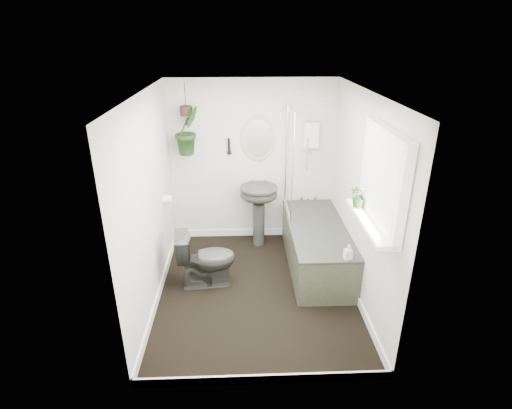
{
  "coord_description": "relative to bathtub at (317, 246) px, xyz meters",
  "views": [
    {
      "loc": [
        -0.17,
        -3.97,
        2.86
      ],
      "look_at": [
        0.0,
        0.15,
        1.05
      ],
      "focal_mm": 28.0,
      "sensor_mm": 36.0,
      "label": 1
    }
  ],
  "objects": [
    {
      "name": "wall_back",
      "position": [
        -0.8,
        0.91,
        0.86
      ],
      "size": [
        2.3,
        0.02,
        2.3
      ],
      "primitive_type": "cube",
      "color": "white",
      "rests_on": "ground"
    },
    {
      "name": "toilet_roll_holder",
      "position": [
        -1.9,
        0.2,
        0.61
      ],
      "size": [
        0.11,
        0.11,
        0.11
      ],
      "primitive_type": "cylinder",
      "rotation": [
        0.0,
        1.57,
        0.0
      ],
      "color": "white",
      "rests_on": "wall_left"
    },
    {
      "name": "wall_sconce",
      "position": [
        -1.12,
        0.86,
        1.11
      ],
      "size": [
        0.04,
        0.04,
        0.22
      ],
      "primitive_type": "cylinder",
      "color": "black",
      "rests_on": "wall_back"
    },
    {
      "name": "hanging_pot",
      "position": [
        -1.66,
        0.75,
        1.61
      ],
      "size": [
        0.16,
        0.16,
        0.12
      ],
      "primitive_type": "cylinder",
      "color": "black",
      "rests_on": "ceiling"
    },
    {
      "name": "window_sill",
      "position": [
        0.22,
        -1.2,
        0.94
      ],
      "size": [
        0.18,
        1.0,
        0.04
      ],
      "primitive_type": "cube",
      "color": "white",
      "rests_on": "wall_right"
    },
    {
      "name": "window_blinds",
      "position": [
        0.24,
        -1.2,
        1.36
      ],
      "size": [
        0.01,
        0.86,
        0.76
      ],
      "primitive_type": "cube",
      "color": "white",
      "rests_on": "wall_right"
    },
    {
      "name": "bath_screen",
      "position": [
        -0.33,
        0.49,
        0.99
      ],
      "size": [
        0.04,
        0.72,
        1.4
      ],
      "primitive_type": null,
      "color": "silver",
      "rests_on": "bathtub"
    },
    {
      "name": "soap_bottle",
      "position": [
        0.18,
        -0.79,
        0.38
      ],
      "size": [
        0.09,
        0.09,
        0.17
      ],
      "primitive_type": "imported",
      "rotation": [
        0.0,
        0.0,
        0.2
      ],
      "color": "#373232",
      "rests_on": "bathtub"
    },
    {
      "name": "floor",
      "position": [
        -0.8,
        -0.5,
        -0.3
      ],
      "size": [
        2.3,
        2.8,
        0.02
      ],
      "primitive_type": "cube",
      "color": "black",
      "rests_on": "ground"
    },
    {
      "name": "oval_mirror",
      "position": [
        -0.72,
        0.87,
        1.21
      ],
      "size": [
        0.46,
        0.03,
        0.62
      ],
      "primitive_type": "ellipsoid",
      "color": "tan",
      "rests_on": "wall_back"
    },
    {
      "name": "wall_left",
      "position": [
        -1.96,
        -0.5,
        0.86
      ],
      "size": [
        0.02,
        2.8,
        2.3
      ],
      "primitive_type": "cube",
      "color": "white",
      "rests_on": "ground"
    },
    {
      "name": "bathtub",
      "position": [
        0.0,
        0.0,
        0.0
      ],
      "size": [
        0.72,
        1.72,
        0.58
      ],
      "primitive_type": null,
      "color": "#2D2F2A",
      "rests_on": "floor"
    },
    {
      "name": "hanging_plant",
      "position": [
        -1.66,
        0.75,
        1.36
      ],
      "size": [
        0.45,
        0.44,
        0.64
      ],
      "primitive_type": "imported",
      "rotation": [
        0.0,
        0.0,
        0.75
      ],
      "color": "black",
      "rests_on": "ceiling"
    },
    {
      "name": "wall_right",
      "position": [
        0.36,
        -0.5,
        0.86
      ],
      "size": [
        0.02,
        2.8,
        2.3
      ],
      "primitive_type": "cube",
      "color": "white",
      "rests_on": "ground"
    },
    {
      "name": "skirting",
      "position": [
        -0.8,
        -0.5,
        -0.24
      ],
      "size": [
        2.3,
        2.8,
        0.1
      ],
      "primitive_type": "cube",
      "color": "white",
      "rests_on": "floor"
    },
    {
      "name": "sill_plant",
      "position": [
        0.2,
        -0.9,
        1.08
      ],
      "size": [
        0.26,
        0.23,
        0.24
      ],
      "primitive_type": "imported",
      "rotation": [
        0.0,
        0.0,
        0.23
      ],
      "color": "black",
      "rests_on": "window_sill"
    },
    {
      "name": "toilet",
      "position": [
        -1.4,
        -0.35,
        0.06
      ],
      "size": [
        0.73,
        0.47,
        0.71
      ],
      "primitive_type": "imported",
      "rotation": [
        0.0,
        0.0,
        1.69
      ],
      "color": "#2D2F2A",
      "rests_on": "floor"
    },
    {
      "name": "pedestal_sink",
      "position": [
        -0.72,
        0.63,
        0.15
      ],
      "size": [
        0.57,
        0.51,
        0.89
      ],
      "primitive_type": null,
      "rotation": [
        0.0,
        0.0,
        -0.13
      ],
      "color": "#2D2F2A",
      "rests_on": "floor"
    },
    {
      "name": "shower_box",
      "position": [
        0.0,
        0.84,
        1.26
      ],
      "size": [
        0.2,
        0.1,
        0.35
      ],
      "primitive_type": "cube",
      "color": "white",
      "rests_on": "wall_back"
    },
    {
      "name": "window_recess",
      "position": [
        0.29,
        -1.2,
        1.36
      ],
      "size": [
        0.08,
        1.0,
        0.9
      ],
      "primitive_type": "cube",
      "color": "white",
      "rests_on": "wall_right"
    },
    {
      "name": "wall_front",
      "position": [
        -0.8,
        -1.91,
        0.86
      ],
      "size": [
        2.3,
        0.02,
        2.3
      ],
      "primitive_type": "cube",
      "color": "white",
      "rests_on": "ground"
    },
    {
      "name": "ceiling",
      "position": [
        -0.8,
        -0.5,
        2.02
      ],
      "size": [
        2.3,
        2.8,
        0.02
      ],
      "primitive_type": "cube",
      "color": "white",
      "rests_on": "ground"
    }
  ]
}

